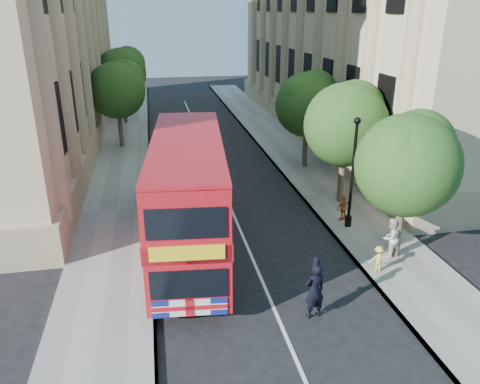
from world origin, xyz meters
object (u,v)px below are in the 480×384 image
police_constable (315,291)px  lamp_post (352,178)px  woman_pedestrian (391,238)px  box_van (172,183)px  double_decker_bus (189,194)px

police_constable → lamp_post: bearing=-134.9°
police_constable → woman_pedestrian: (4.34, 3.13, -0.03)m
lamp_post → police_constable: size_ratio=2.59×
police_constable → woman_pedestrian: size_ratio=1.18×
box_van → lamp_post: bearing=-34.4°
lamp_post → woman_pedestrian: (0.51, -3.02, -1.54)m
lamp_post → box_van: size_ratio=1.16×
box_van → woman_pedestrian: bearing=-46.6°
double_decker_bus → box_van: bearing=100.2°
double_decker_bus → woman_pedestrian: double_decker_bus is taller
police_constable → woman_pedestrian: bearing=-157.2°
box_van → double_decker_bus: bearing=-90.2°
box_van → police_constable: 11.33m
box_van → police_constable: size_ratio=2.24×
police_constable → box_van: bearing=-82.0°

